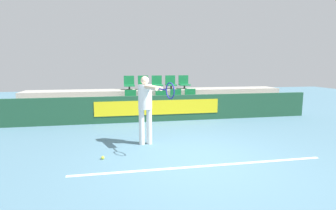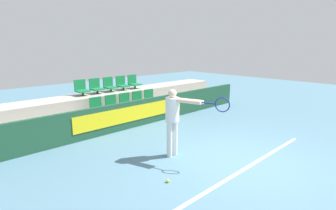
{
  "view_description": "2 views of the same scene",
  "coord_description": "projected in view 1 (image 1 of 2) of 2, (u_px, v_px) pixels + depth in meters",
  "views": [
    {
      "loc": [
        -1.51,
        -4.66,
        1.87
      ],
      "look_at": [
        -0.23,
        2.03,
        0.81
      ],
      "focal_mm": 28.0,
      "sensor_mm": 36.0,
      "label": 1
    },
    {
      "loc": [
        -5.0,
        -2.84,
        2.58
      ],
      "look_at": [
        -0.12,
        2.29,
        0.96
      ],
      "focal_mm": 28.0,
      "sensor_mm": 36.0,
      "label": 2
    }
  ],
  "objects": [
    {
      "name": "stadium_chair_0",
      "position": [
        131.0,
        99.0,
        9.15
      ],
      "size": [
        0.4,
        0.42,
        0.53
      ],
      "color": "#333333",
      "rests_on": "bleacher_tier_front"
    },
    {
      "name": "tennis_ball",
      "position": [
        103.0,
        158.0,
        5.21
      ],
      "size": [
        0.07,
        0.07,
        0.07
      ],
      "color": "#CCDB33",
      "rests_on": "ground"
    },
    {
      "name": "stadium_chair_3",
      "position": [
        176.0,
        98.0,
        9.45
      ],
      "size": [
        0.4,
        0.42,
        0.53
      ],
      "color": "#333333",
      "rests_on": "bleacher_tier_front"
    },
    {
      "name": "stadium_chair_6",
      "position": [
        143.0,
        83.0,
        10.18
      ],
      "size": [
        0.4,
        0.42,
        0.53
      ],
      "color": "#333333",
      "rests_on": "bleacher_tier_middle"
    },
    {
      "name": "tennis_player",
      "position": [
        146.0,
        103.0,
        6.0
      ],
      "size": [
        0.59,
        1.42,
        1.6
      ],
      "rotation": [
        0.0,
        0.0,
        0.32
      ],
      "color": "silver",
      "rests_on": "ground"
    },
    {
      "name": "bleacher_tier_middle",
      "position": [
        158.0,
        101.0,
        10.27
      ],
      "size": [
        9.82,
        1.03,
        0.91
      ],
      "color": "#ADA89E",
      "rests_on": "ground"
    },
    {
      "name": "stadium_chair_1",
      "position": [
        146.0,
        98.0,
        9.25
      ],
      "size": [
        0.4,
        0.42,
        0.53
      ],
      "color": "#333333",
      "rests_on": "bleacher_tier_front"
    },
    {
      "name": "stadium_chair_2",
      "position": [
        161.0,
        98.0,
        9.35
      ],
      "size": [
        0.4,
        0.42,
        0.53
      ],
      "color": "#333333",
      "rests_on": "bleacher_tier_front"
    },
    {
      "name": "barrier_wall",
      "position": [
        165.0,
        108.0,
        8.69
      ],
      "size": [
        10.22,
        0.14,
        0.86
      ],
      "color": "#1E4C33",
      "rests_on": "ground"
    },
    {
      "name": "stadium_chair_9",
      "position": [
        184.0,
        83.0,
        10.48
      ],
      "size": [
        0.4,
        0.42,
        0.53
      ],
      "color": "#333333",
      "rests_on": "bleacher_tier_middle"
    },
    {
      "name": "stadium_chair_4",
      "position": [
        191.0,
        97.0,
        9.55
      ],
      "size": [
        0.4,
        0.42,
        0.53
      ],
      "color": "#333333",
      "rests_on": "bleacher_tier_front"
    },
    {
      "name": "court_baseline",
      "position": [
        203.0,
        166.0,
        4.85
      ],
      "size": [
        4.84,
        0.08,
        0.01
      ],
      "color": "white",
      "rests_on": "ground"
    },
    {
      "name": "stadium_chair_7",
      "position": [
        157.0,
        83.0,
        10.28
      ],
      "size": [
        0.4,
        0.42,
        0.53
      ],
      "color": "#333333",
      "rests_on": "bleacher_tier_middle"
    },
    {
      "name": "stadium_chair_8",
      "position": [
        171.0,
        83.0,
        10.38
      ],
      "size": [
        0.4,
        0.42,
        0.53
      ],
      "color": "#333333",
      "rests_on": "bleacher_tier_middle"
    },
    {
      "name": "bleacher_tier_front",
      "position": [
        162.0,
        111.0,
        9.3
      ],
      "size": [
        9.82,
        1.03,
        0.46
      ],
      "color": "#ADA89E",
      "rests_on": "ground"
    },
    {
      "name": "stadium_chair_5",
      "position": [
        129.0,
        84.0,
        10.08
      ],
      "size": [
        0.4,
        0.42,
        0.53
      ],
      "color": "#333333",
      "rests_on": "bleacher_tier_middle"
    },
    {
      "name": "ground_plane",
      "position": [
        199.0,
        161.0,
        5.09
      ],
      "size": [
        30.0,
        30.0,
        0.0
      ],
      "primitive_type": "plane",
      "color": "slate"
    }
  ]
}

